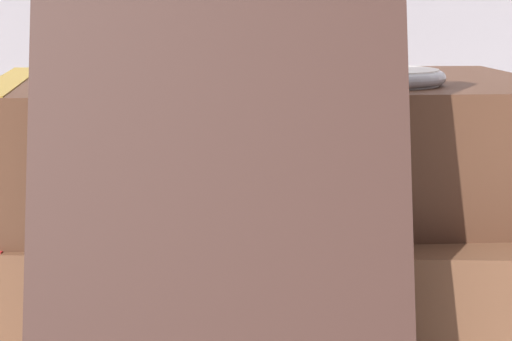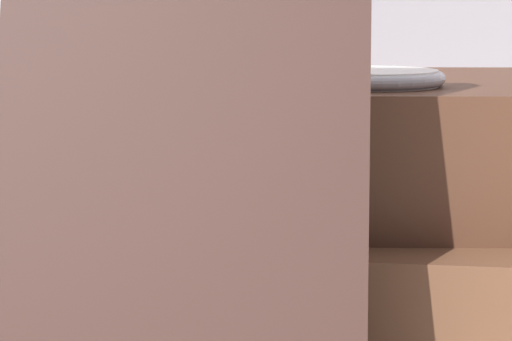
% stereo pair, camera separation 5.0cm
% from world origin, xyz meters
% --- Properties ---
extents(ground_plane, '(3.00, 3.00, 0.00)m').
position_xyz_m(ground_plane, '(0.00, 0.00, 0.00)').
color(ground_plane, beige).
extents(book_flat_bottom, '(0.23, 0.18, 0.04)m').
position_xyz_m(book_flat_bottom, '(-0.00, 0.02, 0.02)').
color(book_flat_bottom, brown).
rests_on(book_flat_bottom, ground_plane).
extents(book_flat_top, '(0.22, 0.17, 0.05)m').
position_xyz_m(book_flat_top, '(-0.02, 0.03, 0.07)').
color(book_flat_top, '#4C2D1E').
rests_on(book_flat_top, book_flat_bottom).
extents(book_leaning_front, '(0.11, 0.07, 0.16)m').
position_xyz_m(book_leaning_front, '(-0.03, -0.09, 0.08)').
color(book_leaning_front, '#331E19').
rests_on(book_leaning_front, ground_plane).
extents(pocket_watch, '(0.06, 0.06, 0.01)m').
position_xyz_m(pocket_watch, '(0.02, -0.00, 0.10)').
color(pocket_watch, silver).
rests_on(pocket_watch, book_flat_top).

